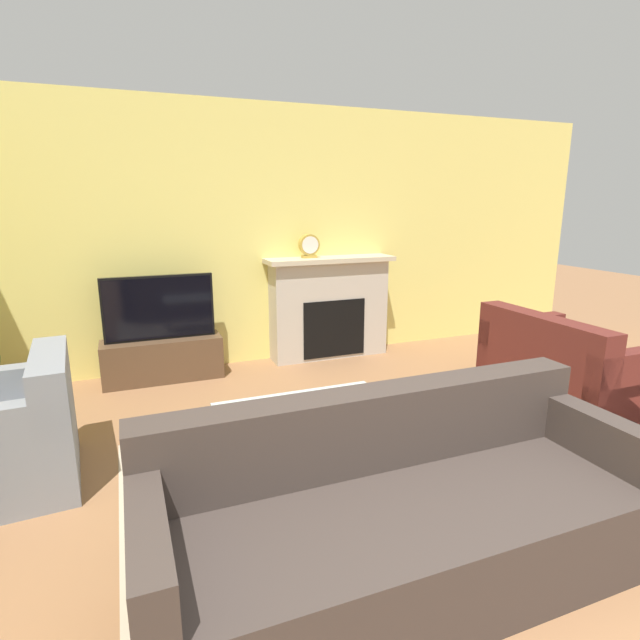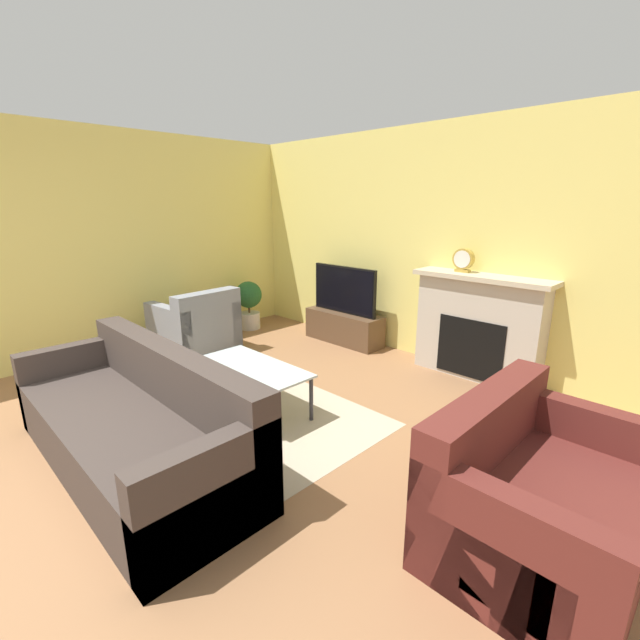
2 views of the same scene
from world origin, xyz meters
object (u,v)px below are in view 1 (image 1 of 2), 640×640
object	(u,v)px
armchair_by_window	(9,441)
coffee_table	(306,413)
couch_loveseat	(566,373)
mantel_clock	(309,246)
tv	(159,308)
couch_sectional	(402,518)

from	to	relation	value
armchair_by_window	coffee_table	world-z (taller)	armchair_by_window
couch_loveseat	mantel_clock	distance (m)	2.76
tv	couch_sectional	xyz separation A→B (m)	(0.81, -3.16, -0.44)
armchair_by_window	coffee_table	bearing A→B (deg)	71.07
couch_loveseat	armchair_by_window	world-z (taller)	same
couch_sectional	armchair_by_window	xyz separation A→B (m)	(-1.84, 1.53, 0.01)
couch_sectional	mantel_clock	distance (m)	3.49
mantel_clock	couch_sectional	bearing A→B (deg)	-103.19
couch_loveseat	tv	bearing A→B (deg)	58.23
couch_loveseat	coffee_table	world-z (taller)	couch_loveseat
tv	mantel_clock	xyz separation A→B (m)	(1.58, 0.11, 0.53)
coffee_table	armchair_by_window	bearing A→B (deg)	165.39
tv	couch_sectional	bearing A→B (deg)	-75.53
couch_loveseat	mantel_clock	bearing A→B (deg)	37.21
coffee_table	couch_loveseat	bearing A→B (deg)	3.35
armchair_by_window	mantel_clock	xyz separation A→B (m)	(2.61, 1.74, 0.96)
couch_loveseat	coffee_table	distance (m)	2.41
armchair_by_window	couch_sectional	bearing A→B (deg)	45.98
coffee_table	mantel_clock	world-z (taller)	mantel_clock
couch_loveseat	couch_sectional	bearing A→B (deg)	117.49
couch_sectional	armchair_by_window	world-z (taller)	same
couch_sectional	couch_loveseat	distance (m)	2.62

